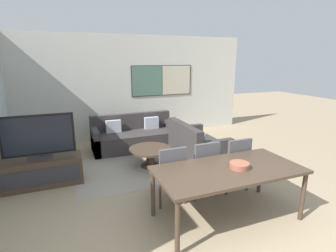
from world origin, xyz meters
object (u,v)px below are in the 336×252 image
object	(u,v)px
tv_console	(43,172)
sofa_side	(195,147)
fruit_bowl	(239,165)
dining_table	(228,173)
dining_chair_left	(170,172)
coffee_table	(150,153)
sofa_main	(134,137)
television	(39,137)
dining_chair_right	(234,161)
dining_chair_centre	(203,166)

from	to	relation	value
tv_console	sofa_side	xyz separation A→B (m)	(3.05, 0.14, 0.02)
fruit_bowl	dining_table	bearing A→B (deg)	161.83
dining_chair_left	fruit_bowl	bearing A→B (deg)	-44.57
coffee_table	dining_chair_left	world-z (taller)	dining_chair_left
sofa_main	coffee_table	bearing A→B (deg)	-90.00
television	dining_table	distance (m)	3.15
television	dining_table	size ratio (longest dim) A/B	0.58
sofa_side	dining_table	xyz separation A→B (m)	(-0.63, -2.15, 0.40)
television	dining_chair_right	xyz separation A→B (m)	(3.00, -1.35, -0.37)
coffee_table	fruit_bowl	xyz separation A→B (m)	(0.56, -2.15, 0.49)
dining_table	television	bearing A→B (deg)	140.26
dining_table	fruit_bowl	bearing A→B (deg)	-18.17
tv_console	dining_chair_centre	size ratio (longest dim) A/B	1.42
dining_chair_left	dining_chair_centre	distance (m)	0.58
television	dining_chair_centre	xyz separation A→B (m)	(2.42, -1.32, -0.37)
television	dining_table	xyz separation A→B (m)	(2.42, -2.01, -0.21)
coffee_table	tv_console	bearing A→B (deg)	-177.16
sofa_main	television	bearing A→B (deg)	-145.22
television	sofa_side	distance (m)	3.11
television	dining_chair_centre	bearing A→B (deg)	-28.72
coffee_table	fruit_bowl	distance (m)	2.28
tv_console	sofa_side	world-z (taller)	sofa_side
dining_table	dining_chair_centre	bearing A→B (deg)	90.00
dining_chair_centre	dining_chair_right	distance (m)	0.58
dining_chair_left	fruit_bowl	world-z (taller)	dining_chair_left
coffee_table	fruit_bowl	size ratio (longest dim) A/B	3.24
dining_chair_left	coffee_table	bearing A→B (deg)	83.98
sofa_main	sofa_side	size ratio (longest dim) A/B	1.43
sofa_main	dining_chair_centre	size ratio (longest dim) A/B	2.22
fruit_bowl	dining_chair_left	bearing A→B (deg)	135.43
tv_console	dining_chair_right	bearing A→B (deg)	-24.30
sofa_main	coffee_table	size ratio (longest dim) A/B	2.37
television	sofa_side	size ratio (longest dim) A/B	0.81
tv_console	dining_table	world-z (taller)	dining_table
dining_chair_right	dining_table	bearing A→B (deg)	-131.37
tv_console	coffee_table	bearing A→B (deg)	2.84
television	coffee_table	world-z (taller)	television
sofa_side	dining_chair_left	distance (m)	1.93
tv_console	dining_chair_centre	world-z (taller)	dining_chair_centre
dining_chair_centre	coffee_table	bearing A→B (deg)	106.64
tv_console	coffee_table	xyz separation A→B (m)	(1.99, 0.10, 0.05)
television	sofa_side	world-z (taller)	television
dining_chair_left	dining_chair_centre	world-z (taller)	same
dining_chair_left	fruit_bowl	size ratio (longest dim) A/B	3.45
sofa_main	dining_chair_left	bearing A→B (deg)	-93.20
dining_chair_centre	dining_chair_right	world-z (taller)	same
television	dining_chair_right	distance (m)	3.31
coffee_table	dining_chair_right	xyz separation A→B (m)	(1.00, -1.45, 0.21)
sofa_main	sofa_side	bearing A→B (deg)	-49.72
sofa_main	fruit_bowl	world-z (taller)	sofa_main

